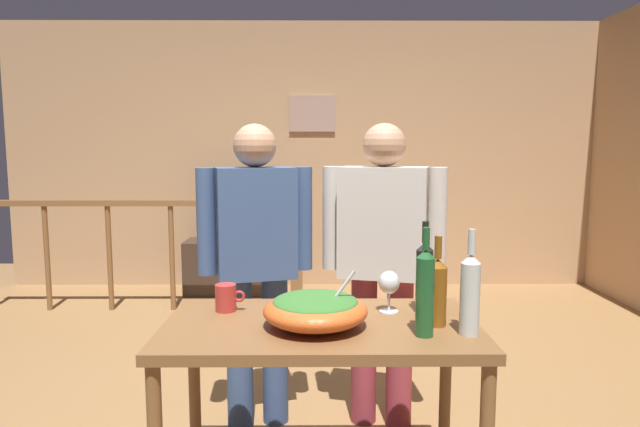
% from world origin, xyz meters
% --- Properties ---
extents(ground_plane, '(7.72, 7.72, 0.00)m').
position_xyz_m(ground_plane, '(0.00, 0.00, 0.00)').
color(ground_plane, olive).
extents(back_wall, '(5.94, 0.10, 2.64)m').
position_xyz_m(back_wall, '(0.00, 2.86, 1.32)').
color(back_wall, tan).
rests_on(back_wall, ground_plane).
extents(framed_picture, '(0.46, 0.03, 0.36)m').
position_xyz_m(framed_picture, '(0.10, 2.80, 1.74)').
color(framed_picture, tan).
extents(stair_railing, '(2.77, 0.10, 1.01)m').
position_xyz_m(stair_railing, '(-0.93, 1.92, 0.62)').
color(stair_railing, brown).
rests_on(stair_railing, ground_plane).
extents(tv_console, '(0.90, 0.40, 0.51)m').
position_xyz_m(tv_console, '(-0.67, 2.51, 0.26)').
color(tv_console, '#38281E').
rests_on(tv_console, ground_plane).
extents(flat_screen_tv, '(0.66, 0.12, 0.50)m').
position_xyz_m(flat_screen_tv, '(-0.67, 2.48, 0.80)').
color(flat_screen_tv, black).
rests_on(flat_screen_tv, tv_console).
extents(serving_table, '(1.17, 0.66, 0.75)m').
position_xyz_m(serving_table, '(0.15, -0.74, 0.66)').
color(serving_table, brown).
rests_on(serving_table, ground_plane).
extents(salad_bowl, '(0.38, 0.38, 0.21)m').
position_xyz_m(salad_bowl, '(0.13, -0.79, 0.81)').
color(salad_bowl, '#DB5B23').
rests_on(salad_bowl, serving_table).
extents(wine_glass, '(0.08, 0.08, 0.17)m').
position_xyz_m(wine_glass, '(0.43, -0.62, 0.86)').
color(wine_glass, silver).
rests_on(wine_glass, serving_table).
extents(wine_bottle_dark, '(0.07, 0.07, 0.37)m').
position_xyz_m(wine_bottle_dark, '(0.56, -0.62, 0.90)').
color(wine_bottle_dark, black).
rests_on(wine_bottle_dark, serving_table).
extents(wine_bottle_green, '(0.06, 0.06, 0.38)m').
position_xyz_m(wine_bottle_green, '(0.51, -0.89, 0.91)').
color(wine_bottle_green, '#1E5628').
rests_on(wine_bottle_green, serving_table).
extents(wine_bottle_amber, '(0.07, 0.07, 0.33)m').
position_xyz_m(wine_bottle_amber, '(0.58, -0.78, 0.88)').
color(wine_bottle_amber, brown).
rests_on(wine_bottle_amber, serving_table).
extents(wine_bottle_clear, '(0.07, 0.07, 0.37)m').
position_xyz_m(wine_bottle_clear, '(0.67, -0.88, 0.90)').
color(wine_bottle_clear, silver).
rests_on(wine_bottle_clear, serving_table).
extents(mug_red, '(0.12, 0.08, 0.11)m').
position_xyz_m(mug_red, '(-0.23, -0.59, 0.80)').
color(mug_red, '#B7332D').
rests_on(mug_red, serving_table).
extents(person_standing_left, '(0.55, 0.31, 1.51)m').
position_xyz_m(person_standing_left, '(-0.16, -0.07, 0.88)').
color(person_standing_left, '#3D5684').
rests_on(person_standing_left, ground_plane).
extents(person_standing_right, '(0.59, 0.32, 1.52)m').
position_xyz_m(person_standing_right, '(0.47, -0.07, 0.89)').
color(person_standing_right, '#9E3842').
rests_on(person_standing_right, ground_plane).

